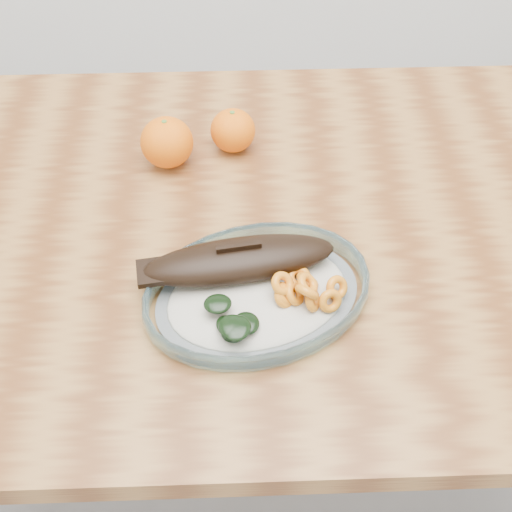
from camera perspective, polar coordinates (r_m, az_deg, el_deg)
name	(u,v)px	position (r m, az deg, el deg)	size (l,w,h in m)	color
ground	(259,441)	(1.59, 0.23, -16.10)	(3.00, 3.00, 0.00)	slate
dining_table	(260,263)	(1.03, 0.34, -0.58)	(1.20, 0.80, 0.75)	brown
plated_meal	(256,289)	(0.85, 0.04, -2.97)	(0.68, 0.68, 0.08)	white
orange_left	(167,142)	(1.04, -7.93, 9.98)	(0.08, 0.08, 0.08)	#FF6C05
orange_right	(233,130)	(1.06, -2.07, 11.09)	(0.07, 0.07, 0.07)	#FF6C05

